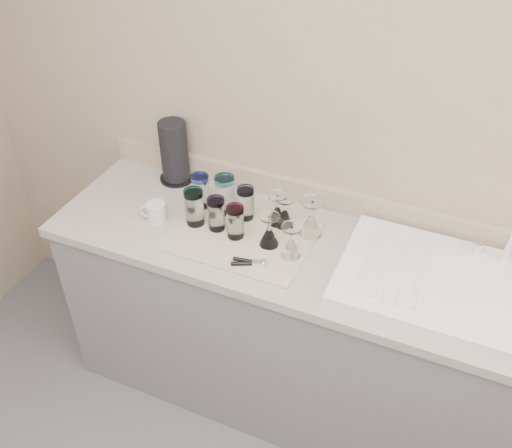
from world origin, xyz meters
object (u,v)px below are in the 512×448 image
at_px(tumbler_teal, 201,191).
at_px(goblet_back_left, 285,216).
at_px(tumbler_magenta, 194,207).
at_px(tumbler_purple, 245,203).
at_px(can_opener, 249,262).
at_px(tumbler_cyan, 225,194).
at_px(sink_unit, 457,286).
at_px(white_mug, 156,212).
at_px(tumbler_blue, 216,214).
at_px(goblet_extra, 277,213).
at_px(goblet_front_right, 291,246).
at_px(goblet_back_right, 311,223).
at_px(paper_towel_roll, 174,153).
at_px(goblet_front_left, 269,235).
at_px(tumbler_lavender, 235,222).

bearing_deg(tumbler_teal, goblet_back_left, 2.24).
bearing_deg(tumbler_magenta, tumbler_purple, 33.77).
height_order(tumbler_teal, can_opener, tumbler_teal).
height_order(tumbler_cyan, tumbler_purple, tumbler_cyan).
xyz_separation_m(sink_unit, white_mug, (-1.18, -0.07, 0.02)).
relative_size(tumbler_blue, goblet_extra, 1.03).
height_order(goblet_back_left, goblet_front_right, goblet_front_right).
relative_size(goblet_back_right, paper_towel_roll, 0.56).
bearing_deg(white_mug, goblet_extra, 20.59).
relative_size(goblet_front_left, paper_towel_roll, 0.48).
relative_size(goblet_extra, white_mug, 1.16).
bearing_deg(goblet_back_left, tumbler_magenta, -158.99).
bearing_deg(goblet_front_left, white_mug, -175.99).
bearing_deg(tumbler_blue, goblet_back_right, 17.95).
relative_size(tumbler_lavender, white_mug, 1.18).
bearing_deg(tumbler_teal, tumbler_blue, -40.95).
distance_m(tumbler_cyan, tumbler_purple, 0.09).
bearing_deg(tumbler_magenta, sink_unit, 1.92).
relative_size(sink_unit, goblet_back_left, 6.24).
bearing_deg(tumbler_lavender, can_opener, -48.54).
bearing_deg(tumbler_blue, goblet_extra, 32.12).
bearing_deg(white_mug, tumbler_purple, 24.96).
bearing_deg(goblet_extra, tumbler_blue, -147.88).
height_order(tumbler_lavender, white_mug, tumbler_lavender).
distance_m(tumbler_purple, white_mug, 0.36).
relative_size(tumbler_blue, paper_towel_roll, 0.49).
height_order(sink_unit, paper_towel_roll, paper_towel_roll).
relative_size(goblet_back_left, can_opener, 1.05).
distance_m(goblet_front_right, paper_towel_roll, 0.72).
bearing_deg(goblet_front_right, can_opener, -138.41).
bearing_deg(tumbler_blue, paper_towel_roll, 142.50).
bearing_deg(tumbler_magenta, goblet_extra, 23.91).
relative_size(tumbler_magenta, goblet_front_right, 1.14).
relative_size(sink_unit, white_mug, 7.01).
relative_size(can_opener, white_mug, 1.07).
height_order(sink_unit, goblet_front_right, sink_unit).
distance_m(tumbler_blue, tumbler_lavender, 0.09).
relative_size(goblet_back_left, goblet_front_left, 0.96).
relative_size(tumbler_teal, tumbler_magenta, 0.95).
distance_m(tumbler_lavender, paper_towel_roll, 0.50).
distance_m(tumbler_cyan, paper_towel_roll, 0.34).
relative_size(tumbler_magenta, goblet_back_right, 0.98).
bearing_deg(tumbler_cyan, goblet_extra, 3.44).
xyz_separation_m(tumbler_cyan, goblet_back_left, (0.26, 0.01, -0.04)).
relative_size(goblet_front_right, can_opener, 1.09).
relative_size(tumbler_teal, goblet_back_left, 1.12).
distance_m(tumbler_lavender, white_mug, 0.35).
relative_size(goblet_extra, paper_towel_roll, 0.48).
bearing_deg(goblet_back_right, goblet_extra, 174.44).
xyz_separation_m(tumbler_teal, goblet_back_left, (0.37, 0.01, -0.03)).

